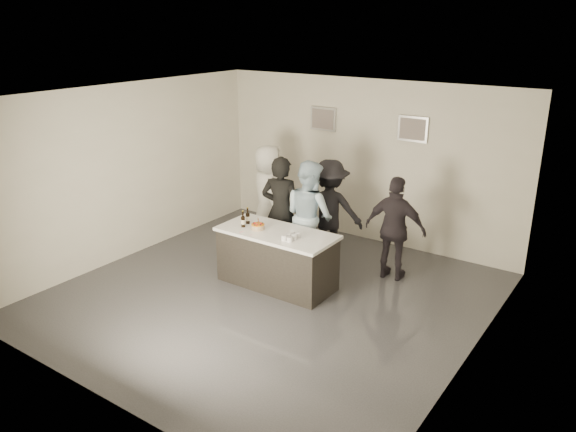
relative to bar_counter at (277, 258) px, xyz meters
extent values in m
plane|color=#3D3D42|center=(0.14, -0.40, -0.45)|extent=(6.00, 6.00, 0.00)
plane|color=white|center=(0.14, -0.40, 2.55)|extent=(6.00, 6.00, 0.00)
cube|color=silver|center=(0.14, 2.60, 1.05)|extent=(6.00, 0.04, 3.00)
cube|color=silver|center=(0.14, -3.40, 1.05)|extent=(6.00, 0.04, 3.00)
cube|color=silver|center=(-2.86, -0.40, 1.05)|extent=(0.04, 6.00, 3.00)
cube|color=silver|center=(3.14, -0.40, 1.05)|extent=(0.04, 6.00, 3.00)
cube|color=#B2B2B7|center=(-0.76, 2.57, 1.75)|extent=(0.54, 0.04, 0.44)
cube|color=#B2B2B7|center=(1.04, 2.57, 1.75)|extent=(0.54, 0.04, 0.44)
cube|color=white|center=(0.00, 0.00, 0.00)|extent=(1.86, 0.86, 0.90)
cylinder|color=orange|center=(-0.30, -0.09, 0.49)|extent=(0.21, 0.21, 0.07)
cylinder|color=black|center=(-0.59, 0.03, 0.58)|extent=(0.07, 0.07, 0.26)
cylinder|color=black|center=(-0.55, -0.14, 0.58)|extent=(0.07, 0.07, 0.26)
cube|color=gold|center=(0.36, -0.13, 0.49)|extent=(0.19, 0.30, 0.08)
cube|color=pink|center=(-0.34, -0.36, 0.45)|extent=(0.24, 0.08, 0.01)
imported|color=black|center=(-0.43, 0.72, 0.49)|extent=(0.78, 0.61, 1.88)
imported|color=#AECDE4|center=(0.05, 0.85, 0.48)|extent=(1.08, 0.96, 1.85)
imported|color=silver|center=(-1.24, 1.44, 0.47)|extent=(1.05, 1.04, 1.84)
imported|color=#282329|center=(1.39, 1.28, 0.40)|extent=(1.02, 0.50, 1.69)
imported|color=black|center=(0.12, 1.37, 0.43)|extent=(1.31, 1.08, 1.77)
camera|label=1|loc=(4.72, -6.51, 3.54)|focal=35.00mm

